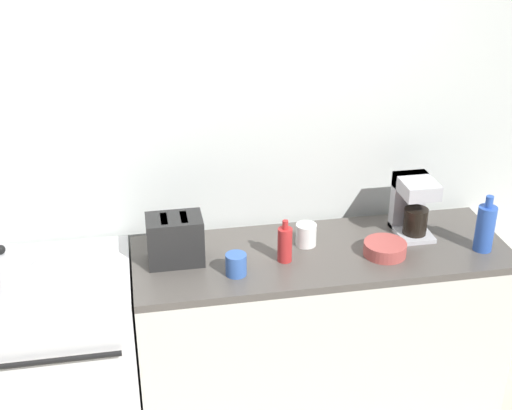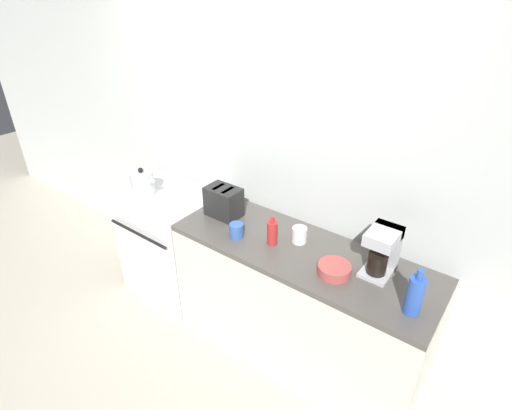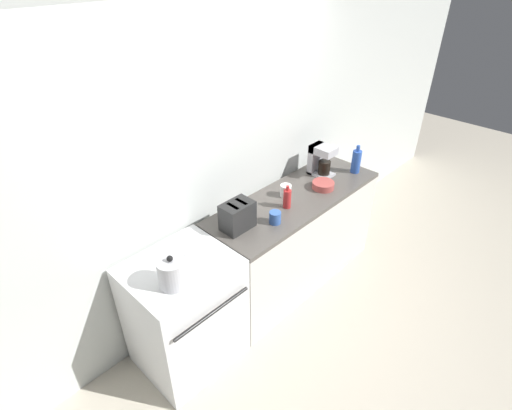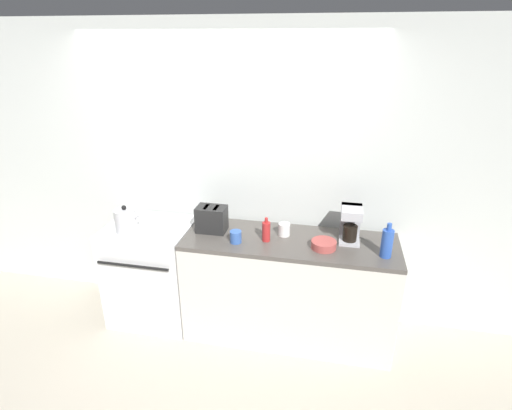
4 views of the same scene
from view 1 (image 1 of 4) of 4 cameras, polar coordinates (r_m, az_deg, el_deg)
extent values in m
cube|color=silver|center=(3.36, -6.31, 4.01)|extent=(8.00, 0.05, 2.60)
cube|color=silver|center=(3.48, -15.63, -11.98)|extent=(0.73, 0.61, 0.93)
cube|color=black|center=(3.23, -16.59, -5.62)|extent=(0.72, 0.60, 0.02)
cylinder|color=black|center=(3.15, -19.77, -6.97)|extent=(0.20, 0.20, 0.01)
cylinder|color=black|center=(3.10, -13.75, -6.58)|extent=(0.20, 0.20, 0.01)
cylinder|color=black|center=(3.37, -19.20, -4.60)|extent=(0.20, 0.20, 0.01)
cylinder|color=black|center=(3.32, -13.61, -4.20)|extent=(0.20, 0.20, 0.01)
cylinder|color=black|center=(3.07, -16.61, -11.94)|extent=(0.62, 0.02, 0.02)
cube|color=silver|center=(3.56, 5.00, -10.41)|extent=(1.73, 0.60, 0.89)
cube|color=#514C47|center=(3.30, 5.30, -3.94)|extent=(1.73, 0.60, 0.04)
cylinder|color=silver|center=(3.09, -19.44, -5.27)|extent=(0.18, 0.18, 0.19)
sphere|color=black|center=(3.04, -19.77, -3.37)|extent=(0.04, 0.04, 0.04)
cylinder|color=silver|center=(3.06, -17.98, -4.54)|extent=(0.10, 0.04, 0.09)
cube|color=black|center=(3.17, -6.50, -2.77)|extent=(0.25, 0.17, 0.22)
cube|color=black|center=(3.12, -7.38, -1.15)|extent=(0.03, 0.12, 0.01)
cube|color=black|center=(3.12, -5.80, -1.02)|extent=(0.03, 0.12, 0.01)
cube|color=#B7B7BC|center=(3.50, 12.35, -2.12)|extent=(0.16, 0.22, 0.02)
cube|color=#B7B7BC|center=(3.51, 12.07, 0.42)|extent=(0.16, 0.06, 0.29)
cube|color=#B7B7BC|center=(3.39, 12.73, 1.47)|extent=(0.16, 0.22, 0.07)
cylinder|color=black|center=(3.44, 12.63, -1.27)|extent=(0.11, 0.11, 0.13)
cylinder|color=#2D56B7|center=(3.40, 17.85, -1.81)|extent=(0.09, 0.09, 0.22)
cylinder|color=#2D56B7|center=(3.34, 18.17, 0.25)|extent=(0.03, 0.03, 0.05)
cylinder|color=#B72828|center=(3.17, 2.32, -3.19)|extent=(0.07, 0.07, 0.16)
cylinder|color=#B72828|center=(3.12, 2.36, -1.59)|extent=(0.03, 0.03, 0.04)
cylinder|color=#3860B2|center=(3.08, -1.61, -4.78)|extent=(0.09, 0.09, 0.10)
cylinder|color=white|center=(3.32, 4.02, -2.38)|extent=(0.10, 0.10, 0.11)
cylinder|color=#B24C47|center=(3.29, 10.28, -3.45)|extent=(0.19, 0.19, 0.06)
camera|label=2|loc=(2.05, 53.64, 12.12)|focal=28.00mm
camera|label=3|loc=(1.81, -72.51, 14.33)|focal=28.00mm
camera|label=4|loc=(1.13, 83.32, -3.62)|focal=28.00mm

